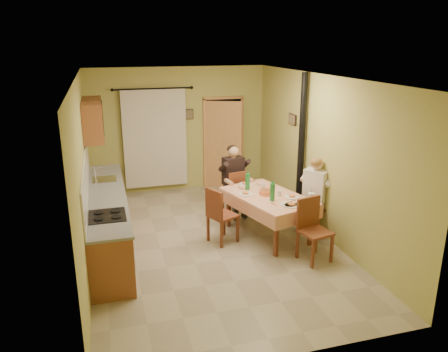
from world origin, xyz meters
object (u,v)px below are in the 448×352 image
object	(u,v)px
chair_far	(234,201)
chair_near	(314,243)
stove_flue	(300,168)
dining_table	(268,215)
chair_left	(222,226)
man_far	(234,173)
man_right	(316,186)
chair_right	(315,217)

from	to	relation	value
chair_far	chair_near	size ratio (longest dim) A/B	0.94
chair_near	stove_flue	world-z (taller)	stove_flue
dining_table	chair_left	size ratio (longest dim) A/B	1.93
man_far	chair_left	bearing A→B (deg)	-125.77
dining_table	man_right	xyz separation A→B (m)	(0.87, -0.10, 0.50)
chair_near	man_far	distance (m)	2.32
chair_near	chair_left	size ratio (longest dim) A/B	1.02
man_far	chair_right	bearing A→B (deg)	-54.59
chair_far	stove_flue	size ratio (longest dim) A/B	0.33
chair_left	stove_flue	size ratio (longest dim) A/B	0.35
chair_left	stove_flue	world-z (taller)	stove_flue
chair_far	man_right	distance (m)	1.75
dining_table	man_right	size ratio (longest dim) A/B	1.36
chair_far	man_far	bearing A→B (deg)	90.00
man_right	stove_flue	bearing A→B (deg)	-33.44
man_right	dining_table	bearing A→B (deg)	50.43
dining_table	man_right	world-z (taller)	man_right
man_far	man_right	world-z (taller)	same
chair_far	chair_near	distance (m)	2.23
man_right	stove_flue	world-z (taller)	stove_flue
chair_near	chair_left	distance (m)	1.59
man_right	chair_far	bearing A→B (deg)	11.77
stove_flue	chair_far	bearing A→B (deg)	157.68
chair_left	stove_flue	xyz separation A→B (m)	(1.72, 0.62, 0.73)
stove_flue	man_far	bearing A→B (deg)	157.19
dining_table	stove_flue	distance (m)	1.24
chair_far	chair_near	bearing A→B (deg)	-82.10
chair_far	chair_left	world-z (taller)	chair_left
chair_left	chair_right	bearing A→B (deg)	63.33
man_far	stove_flue	world-z (taller)	stove_flue
chair_left	man_right	xyz separation A→B (m)	(1.71, -0.08, 0.59)
stove_flue	dining_table	bearing A→B (deg)	-145.83
man_far	stove_flue	xyz separation A→B (m)	(1.17, -0.49, 0.15)
man_right	stove_flue	distance (m)	0.71
dining_table	chair_far	world-z (taller)	chair_far
dining_table	chair_far	xyz separation A→B (m)	(-0.29, 1.07, -0.09)
chair_near	man_far	bearing A→B (deg)	-85.59
chair_far	chair_left	xyz separation A→B (m)	(-0.55, -1.10, 0.00)
chair_far	chair_right	distance (m)	1.65
dining_table	chair_near	xyz separation A→B (m)	(0.37, -1.05, -0.09)
chair_far	chair_near	xyz separation A→B (m)	(0.67, -2.13, 0.00)
chair_left	chair_near	bearing A→B (deg)	25.42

